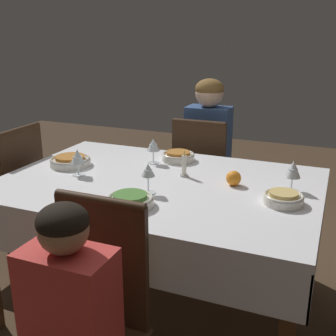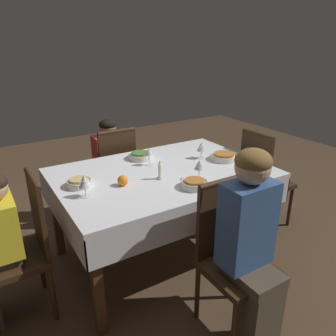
{
  "view_description": "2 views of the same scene",
  "coord_description": "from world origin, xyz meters",
  "px_view_note": "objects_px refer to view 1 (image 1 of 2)",
  "views": [
    {
      "loc": [
        0.81,
        -1.85,
        1.5
      ],
      "look_at": [
        0.04,
        0.03,
        0.83
      ],
      "focal_mm": 45.0,
      "sensor_mm": 36.0,
      "label": 1
    },
    {
      "loc": [
        1.18,
        2.0,
        1.71
      ],
      "look_at": [
        -0.01,
        0.06,
        0.81
      ],
      "focal_mm": 35.0,
      "sensor_mm": 36.0,
      "label": 2
    }
  ],
  "objects_px": {
    "bowl_east": "(283,198)",
    "wine_glass_east": "(293,170)",
    "bowl_west": "(70,161)",
    "candle_centerpiece": "(184,167)",
    "chair_south": "(90,320)",
    "person_adult_denim": "(210,151)",
    "wine_glass_south": "(148,172)",
    "dining_table": "(159,196)",
    "wine_glass_west": "(78,157)",
    "wine_glass_north": "(153,146)",
    "bowl_north": "(178,156)",
    "bowl_south": "(130,200)",
    "orange_fruit": "(234,178)",
    "chair_north": "(202,179)",
    "chair_west": "(12,194)"
  },
  "relations": [
    {
      "from": "bowl_south",
      "to": "bowl_west",
      "type": "relative_size",
      "value": 0.9
    },
    {
      "from": "wine_glass_east",
      "to": "orange_fruit",
      "type": "bearing_deg",
      "value": -173.07
    },
    {
      "from": "chair_south",
      "to": "bowl_south",
      "type": "relative_size",
      "value": 4.64
    },
    {
      "from": "bowl_south",
      "to": "wine_glass_south",
      "type": "bearing_deg",
      "value": 87.53
    },
    {
      "from": "person_adult_denim",
      "to": "wine_glass_south",
      "type": "distance_m",
      "value": 1.13
    },
    {
      "from": "bowl_south",
      "to": "person_adult_denim",
      "type": "bearing_deg",
      "value": 91.28
    },
    {
      "from": "bowl_east",
      "to": "dining_table",
      "type": "bearing_deg",
      "value": 174.63
    },
    {
      "from": "bowl_north",
      "to": "bowl_east",
      "type": "xyz_separation_m",
      "value": [
        0.66,
        -0.43,
        0.0
      ]
    },
    {
      "from": "bowl_west",
      "to": "candle_centerpiece",
      "type": "height_order",
      "value": "candle_centerpiece"
    },
    {
      "from": "wine_glass_north",
      "to": "wine_glass_south",
      "type": "height_order",
      "value": "same"
    },
    {
      "from": "wine_glass_east",
      "to": "bowl_west",
      "type": "xyz_separation_m",
      "value": [
        -1.21,
        -0.07,
        -0.08
      ]
    },
    {
      "from": "wine_glass_west",
      "to": "bowl_west",
      "type": "bearing_deg",
      "value": 137.82
    },
    {
      "from": "bowl_east",
      "to": "wine_glass_east",
      "type": "xyz_separation_m",
      "value": [
        0.01,
        0.18,
        0.08
      ]
    },
    {
      "from": "chair_north",
      "to": "bowl_south",
      "type": "height_order",
      "value": "chair_north"
    },
    {
      "from": "chair_north",
      "to": "chair_west",
      "type": "bearing_deg",
      "value": 35.23
    },
    {
      "from": "candle_centerpiece",
      "to": "bowl_west",
      "type": "bearing_deg",
      "value": -173.74
    },
    {
      "from": "bowl_east",
      "to": "orange_fruit",
      "type": "height_order",
      "value": "orange_fruit"
    },
    {
      "from": "bowl_south",
      "to": "wine_glass_east",
      "type": "bearing_deg",
      "value": 36.16
    },
    {
      "from": "chair_west",
      "to": "wine_glass_south",
      "type": "bearing_deg",
      "value": 77.6
    },
    {
      "from": "bowl_west",
      "to": "dining_table",
      "type": "bearing_deg",
      "value": -5.0
    },
    {
      "from": "bowl_west",
      "to": "wine_glass_south",
      "type": "bearing_deg",
      "value": -20.3
    },
    {
      "from": "dining_table",
      "to": "wine_glass_north",
      "type": "distance_m",
      "value": 0.36
    },
    {
      "from": "wine_glass_south",
      "to": "orange_fruit",
      "type": "xyz_separation_m",
      "value": [
        0.35,
        0.26,
        -0.07
      ]
    },
    {
      "from": "bowl_north",
      "to": "bowl_south",
      "type": "distance_m",
      "value": 0.71
    },
    {
      "from": "wine_glass_east",
      "to": "orange_fruit",
      "type": "height_order",
      "value": "wine_glass_east"
    },
    {
      "from": "bowl_south",
      "to": "wine_glass_west",
      "type": "distance_m",
      "value": 0.52
    },
    {
      "from": "wine_glass_south",
      "to": "bowl_north",
      "type": "bearing_deg",
      "value": 95.99
    },
    {
      "from": "person_adult_denim",
      "to": "bowl_west",
      "type": "relative_size",
      "value": 5.22
    },
    {
      "from": "bowl_west",
      "to": "chair_west",
      "type": "bearing_deg",
      "value": 178.13
    },
    {
      "from": "chair_south",
      "to": "wine_glass_east",
      "type": "height_order",
      "value": "chair_south"
    },
    {
      "from": "dining_table",
      "to": "wine_glass_south",
      "type": "bearing_deg",
      "value": -82.69
    },
    {
      "from": "dining_table",
      "to": "bowl_east",
      "type": "height_order",
      "value": "bowl_east"
    },
    {
      "from": "wine_glass_south",
      "to": "dining_table",
      "type": "bearing_deg",
      "value": 97.31
    },
    {
      "from": "wine_glass_east",
      "to": "wine_glass_west",
      "type": "relative_size",
      "value": 1.07
    },
    {
      "from": "person_adult_denim",
      "to": "wine_glass_south",
      "type": "bearing_deg",
      "value": 91.85
    },
    {
      "from": "wine_glass_east",
      "to": "wine_glass_south",
      "type": "bearing_deg",
      "value": -155.05
    },
    {
      "from": "wine_glass_north",
      "to": "bowl_north",
      "type": "bearing_deg",
      "value": 41.63
    },
    {
      "from": "chair_south",
      "to": "candle_centerpiece",
      "type": "distance_m",
      "value": 0.96
    },
    {
      "from": "bowl_east",
      "to": "orange_fruit",
      "type": "distance_m",
      "value": 0.3
    },
    {
      "from": "dining_table",
      "to": "wine_glass_north",
      "type": "bearing_deg",
      "value": 119.08
    },
    {
      "from": "dining_table",
      "to": "wine_glass_north",
      "type": "relative_size",
      "value": 10.95
    },
    {
      "from": "dining_table",
      "to": "bowl_south",
      "type": "bearing_deg",
      "value": -87.58
    },
    {
      "from": "bowl_east",
      "to": "wine_glass_east",
      "type": "distance_m",
      "value": 0.2
    },
    {
      "from": "bowl_east",
      "to": "bowl_west",
      "type": "relative_size",
      "value": 0.77
    },
    {
      "from": "bowl_east",
      "to": "chair_south",
      "type": "bearing_deg",
      "value": -127.08
    },
    {
      "from": "wine_glass_east",
      "to": "candle_centerpiece",
      "type": "xyz_separation_m",
      "value": [
        -0.55,
        0.0,
        -0.05
      ]
    },
    {
      "from": "chair_west",
      "to": "bowl_east",
      "type": "distance_m",
      "value": 1.7
    },
    {
      "from": "dining_table",
      "to": "wine_glass_east",
      "type": "distance_m",
      "value": 0.68
    },
    {
      "from": "wine_glass_east",
      "to": "wine_glass_west",
      "type": "distance_m",
      "value": 1.09
    },
    {
      "from": "person_adult_denim",
      "to": "orange_fruit",
      "type": "xyz_separation_m",
      "value": [
        0.38,
        -0.86,
        0.13
      ]
    }
  ]
}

